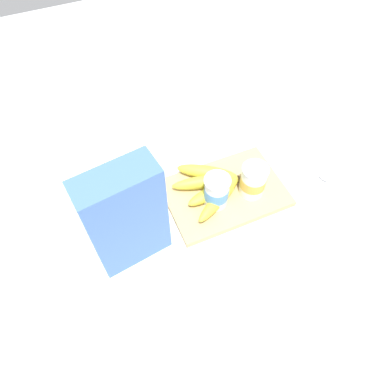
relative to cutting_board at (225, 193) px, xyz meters
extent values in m
plane|color=white|center=(0.00, 0.00, -0.01)|extent=(2.40, 2.40, 0.00)
cube|color=tan|center=(0.00, 0.00, 0.00)|extent=(0.32, 0.22, 0.02)
cube|color=#4770B7|center=(0.28, 0.06, 0.14)|extent=(0.18, 0.10, 0.30)
cylinder|color=white|center=(-0.06, 0.03, 0.06)|extent=(0.07, 0.07, 0.09)
cylinder|color=gold|center=(-0.06, 0.03, 0.06)|extent=(0.07, 0.07, 0.03)
cylinder|color=silver|center=(-0.06, 0.03, 0.10)|extent=(0.07, 0.07, 0.00)
cylinder|color=white|center=(0.04, 0.02, 0.06)|extent=(0.06, 0.06, 0.09)
cylinder|color=#5193D1|center=(0.04, 0.02, 0.06)|extent=(0.06, 0.06, 0.04)
cylinder|color=silver|center=(0.04, 0.02, 0.10)|extent=(0.07, 0.07, 0.00)
ellipsoid|color=yellow|center=(0.02, -0.06, 0.03)|extent=(0.16, 0.13, 0.04)
ellipsoid|color=yellow|center=(0.04, -0.04, 0.03)|extent=(0.18, 0.08, 0.04)
ellipsoid|color=yellow|center=(0.03, 0.00, 0.02)|extent=(0.16, 0.06, 0.03)
ellipsoid|color=yellow|center=(0.03, 0.03, 0.03)|extent=(0.17, 0.12, 0.04)
cylinder|color=brown|center=(-0.04, -0.02, 0.02)|extent=(0.01, 0.01, 0.02)
cylinder|color=silver|center=(-0.26, 0.01, 0.00)|extent=(0.06, 0.10, 0.01)
ellipsoid|color=silver|center=(-0.29, 0.06, 0.00)|extent=(0.04, 0.04, 0.01)
camera|label=1|loc=(0.31, 0.49, 0.81)|focal=33.70mm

